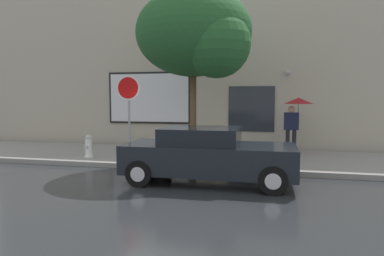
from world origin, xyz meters
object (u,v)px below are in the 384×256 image
at_px(street_tree, 198,35).
at_px(stop_sign, 129,101).
at_px(pedestrian_with_umbrella, 296,109).
at_px(parked_car, 208,155).
at_px(fire_hydrant, 89,146).

distance_m(street_tree, stop_sign, 2.92).
height_order(pedestrian_with_umbrella, street_tree, street_tree).
bearing_deg(parked_car, fire_hydrant, 156.88).
bearing_deg(fire_hydrant, street_tree, 1.87).
relative_size(parked_car, street_tree, 0.79).
distance_m(fire_hydrant, pedestrian_with_umbrella, 7.24).
relative_size(parked_car, pedestrian_with_umbrella, 2.11).
xyz_separation_m(fire_hydrant, stop_sign, (1.61, -0.38, 1.51)).
height_order(fire_hydrant, stop_sign, stop_sign).
xyz_separation_m(pedestrian_with_umbrella, street_tree, (-3.08, -2.14, 2.29)).
xyz_separation_m(fire_hydrant, pedestrian_with_umbrella, (6.77, 2.26, 1.21)).
distance_m(parked_car, pedestrian_with_umbrella, 4.89).
relative_size(pedestrian_with_umbrella, stop_sign, 0.75).
bearing_deg(fire_hydrant, parked_car, -23.12).
bearing_deg(parked_car, stop_sign, 151.64).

